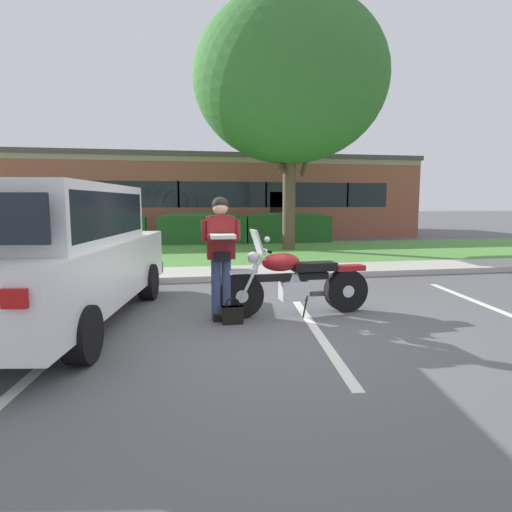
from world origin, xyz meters
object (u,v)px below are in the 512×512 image
object	(u,v)px
brick_building	(178,198)
hedge_right	(288,227)
shade_tree	(290,80)
hedge_center_left	(109,229)
parked_suv_adjacent	(53,254)
hedge_center_right	(202,228)
motorcycle	(300,281)
rider_person	(221,248)
hedge_left	(8,230)
handbag	(233,313)

from	to	relation	value
brick_building	hedge_right	bearing A→B (deg)	-57.40
shade_tree	brick_building	world-z (taller)	shade_tree
shade_tree	hedge_center_left	bearing A→B (deg)	157.36
hedge_center_left	brick_building	bearing A→B (deg)	68.87
hedge_center_left	shade_tree	bearing A→B (deg)	-22.64
parked_suv_adjacent	hedge_right	distance (m)	12.23
parked_suv_adjacent	hedge_center_right	bearing A→B (deg)	76.43
motorcycle	rider_person	bearing A→B (deg)	-174.98
parked_suv_adjacent	shade_tree	bearing A→B (deg)	56.46
rider_person	parked_suv_adjacent	distance (m)	2.21
parked_suv_adjacent	hedge_left	bearing A→B (deg)	112.01
rider_person	hedge_center_right	xyz separation A→B (m)	(0.37, 10.82, -0.36)
shade_tree	hedge_left	size ratio (longest dim) A/B	2.47
motorcycle	hedge_center_left	size ratio (longest dim) A/B	0.84
shade_tree	rider_person	bearing A→B (deg)	-110.88
hedge_left	shade_tree	bearing A→B (deg)	-15.03
rider_person	shade_tree	bearing A→B (deg)	69.12
rider_person	motorcycle	bearing A→B (deg)	5.02
shade_tree	handbag	bearing A→B (deg)	-109.61
parked_suv_adjacent	hedge_center_right	size ratio (longest dim) A/B	1.50
hedge_left	brick_building	bearing A→B (deg)	48.03
hedge_center_left	brick_building	size ratio (longest dim) A/B	0.12
hedge_right	brick_building	bearing A→B (deg)	122.60
motorcycle	parked_suv_adjacent	xyz separation A→B (m)	(-3.37, 0.07, 0.47)
motorcycle	hedge_left	size ratio (longest dim) A/B	0.67
shade_tree	hedge_right	size ratio (longest dim) A/B	2.44
hedge_center_left	hedge_right	size ratio (longest dim) A/B	0.79
rider_person	hedge_center_right	size ratio (longest dim) A/B	0.50
shade_tree	hedge_right	xyz separation A→B (m)	(0.67, 2.59, -4.92)
parked_suv_adjacent	brick_building	bearing A→B (deg)	84.33
parked_suv_adjacent	hedge_center_left	world-z (taller)	parked_suv_adjacent
motorcycle	parked_suv_adjacent	size ratio (longest dim) A/B	0.44
parked_suv_adjacent	hedge_left	xyz separation A→B (m)	(-4.30, 10.65, -0.30)
handbag	hedge_center_right	xyz separation A→B (m)	(0.24, 11.05, 0.51)
brick_building	parked_suv_adjacent	bearing A→B (deg)	-95.67
hedge_left	hedge_center_right	world-z (taller)	same
handbag	shade_tree	world-z (taller)	shade_tree
rider_person	brick_building	bearing A→B (deg)	91.57
handbag	hedge_center_left	world-z (taller)	hedge_center_left
motorcycle	handbag	world-z (taller)	motorcycle
brick_building	shade_tree	bearing A→B (deg)	-68.72
handbag	brick_building	bearing A→B (deg)	91.96
handbag	hedge_left	world-z (taller)	hedge_left
parked_suv_adjacent	hedge_center_left	size ratio (longest dim) A/B	1.89
rider_person	brick_building	world-z (taller)	brick_building
motorcycle	hedge_center_left	world-z (taller)	motorcycle
hedge_right	brick_building	world-z (taller)	brick_building
shade_tree	parked_suv_adjacent	bearing A→B (deg)	-123.54
rider_person	brick_building	distance (m)	17.55
handbag	hedge_center_left	xyz separation A→B (m)	(-3.20, 11.05, 0.51)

